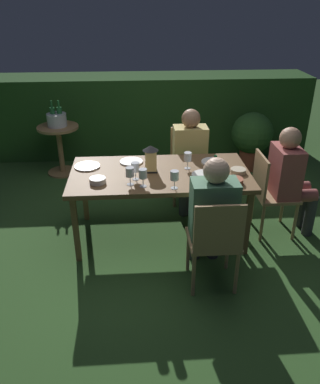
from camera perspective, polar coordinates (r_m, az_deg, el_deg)
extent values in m
plane|color=#2D5123|center=(4.16, 0.00, -6.24)|extent=(16.00, 16.00, 0.00)
cube|color=brown|center=(3.82, 0.00, 2.61)|extent=(1.75, 0.90, 0.04)
cube|color=brown|center=(3.69, -12.19, -5.41)|extent=(0.05, 0.05, 0.68)
cube|color=brown|center=(3.79, 12.65, -4.50)|extent=(0.05, 0.05, 0.68)
cube|color=brown|center=(4.35, -10.97, -0.01)|extent=(0.05, 0.05, 0.68)
cube|color=brown|center=(4.44, 10.07, 0.64)|extent=(0.05, 0.05, 0.68)
cube|color=#9E7A51|center=(4.18, 16.54, -0.38)|extent=(0.40, 0.42, 0.03)
cube|color=#9E7A51|center=(4.03, 14.45, 2.38)|extent=(0.03, 0.40, 0.42)
cylinder|color=#9E7A51|center=(4.49, 17.47, -1.80)|extent=(0.03, 0.03, 0.42)
cylinder|color=#9E7A51|center=(4.21, 19.11, -4.15)|extent=(0.03, 0.03, 0.42)
cylinder|color=#9E7A51|center=(4.38, 13.32, -1.98)|extent=(0.03, 0.03, 0.42)
cylinder|color=#9E7A51|center=(4.09, 14.69, -4.42)|extent=(0.03, 0.03, 0.42)
cube|color=#9E4C47|center=(4.09, 17.81, 2.95)|extent=(0.24, 0.38, 0.50)
sphere|color=tan|center=(3.97, 18.51, 7.48)|extent=(0.21, 0.21, 0.21)
cylinder|color=#9E4C47|center=(4.32, 18.70, 0.59)|extent=(0.36, 0.13, 0.13)
cylinder|color=#9E4C47|center=(4.17, 19.57, -0.51)|extent=(0.36, 0.13, 0.13)
cylinder|color=#333338|center=(4.48, 20.15, -2.07)|extent=(0.11, 0.11, 0.45)
cylinder|color=#333338|center=(4.34, 21.03, -3.22)|extent=(0.11, 0.11, 0.45)
cube|color=#9E7A51|center=(4.67, 4.18, 3.66)|extent=(0.42, 0.40, 0.03)
cube|color=#9E7A51|center=(4.76, 3.96, 7.04)|extent=(0.40, 0.03, 0.42)
cylinder|color=#9E7A51|center=(4.64, 6.57, 0.32)|extent=(0.03, 0.03, 0.42)
cylinder|color=#9E7A51|center=(4.59, 2.14, 0.19)|extent=(0.03, 0.03, 0.42)
cylinder|color=#9E7A51|center=(4.94, 5.90, 2.09)|extent=(0.03, 0.03, 0.42)
cylinder|color=#9E7A51|center=(4.90, 1.73, 1.98)|extent=(0.03, 0.03, 0.42)
cube|color=tan|center=(4.52, 4.39, 6.45)|extent=(0.38, 0.24, 0.50)
sphere|color=#997051|center=(4.41, 4.55, 10.64)|extent=(0.21, 0.21, 0.21)
cylinder|color=tan|center=(4.49, 5.67, 3.00)|extent=(0.13, 0.36, 0.13)
cylinder|color=tan|center=(4.47, 3.38, 2.95)|extent=(0.13, 0.36, 0.13)
cylinder|color=#333338|center=(4.45, 5.85, -0.64)|extent=(0.11, 0.11, 0.45)
cylinder|color=#333338|center=(4.43, 3.55, -0.71)|extent=(0.11, 0.11, 0.45)
cube|color=#9E7A51|center=(3.33, 7.74, -6.95)|extent=(0.42, 0.40, 0.03)
cube|color=#9E7A51|center=(3.05, 8.66, -5.40)|extent=(0.40, 0.02, 0.42)
cylinder|color=#9E7A51|center=(3.57, 4.13, -8.57)|extent=(0.03, 0.03, 0.42)
cylinder|color=#9E7A51|center=(3.63, 9.83, -8.24)|extent=(0.03, 0.03, 0.42)
cylinder|color=#9E7A51|center=(3.30, 4.93, -12.00)|extent=(0.03, 0.03, 0.42)
cylinder|color=#9E7A51|center=(3.37, 11.12, -11.56)|extent=(0.03, 0.03, 0.42)
cube|color=#4C7A5B|center=(3.24, 7.83, -2.47)|extent=(0.38, 0.24, 0.50)
sphere|color=#D1A889|center=(3.09, 8.23, 3.10)|extent=(0.21, 0.21, 0.21)
cylinder|color=#4C7A5B|center=(3.46, 5.68, -4.80)|extent=(0.13, 0.36, 0.13)
cylinder|color=#4C7A5B|center=(3.50, 8.60, -4.67)|extent=(0.13, 0.36, 0.13)
cylinder|color=#333338|center=(3.72, 5.13, -6.62)|extent=(0.11, 0.11, 0.45)
cylinder|color=#333338|center=(3.76, 7.86, -6.48)|extent=(0.11, 0.11, 0.45)
cube|color=black|center=(3.83, -1.36, 3.19)|extent=(0.12, 0.12, 0.01)
cube|color=#F9D17A|center=(3.79, -1.37, 4.67)|extent=(0.11, 0.11, 0.20)
cone|color=black|center=(3.75, -1.39, 6.44)|extent=(0.15, 0.15, 0.05)
cylinder|color=#144723|center=(3.54, 7.94, 2.46)|extent=(0.07, 0.07, 0.20)
cylinder|color=#144723|center=(3.48, 8.09, 4.63)|extent=(0.03, 0.03, 0.09)
cylinder|color=silver|center=(3.90, 4.02, 3.48)|extent=(0.06, 0.06, 0.00)
cylinder|color=silver|center=(3.89, 4.04, 4.05)|extent=(0.01, 0.01, 0.08)
cylinder|color=silver|center=(3.85, 4.08, 5.17)|extent=(0.08, 0.08, 0.08)
cylinder|color=maroon|center=(3.86, 4.06, 4.85)|extent=(0.07, 0.07, 0.03)
cylinder|color=silver|center=(3.53, -2.47, 0.86)|extent=(0.06, 0.06, 0.00)
cylinder|color=silver|center=(3.51, -2.48, 1.47)|extent=(0.01, 0.01, 0.08)
cylinder|color=silver|center=(3.48, -2.51, 2.70)|extent=(0.08, 0.08, 0.08)
cylinder|color=maroon|center=(3.49, -2.50, 2.34)|extent=(0.07, 0.07, 0.03)
cylinder|color=silver|center=(3.67, -3.57, 1.89)|extent=(0.06, 0.06, 0.00)
cylinder|color=silver|center=(3.65, -3.59, 2.49)|extent=(0.01, 0.01, 0.08)
cylinder|color=silver|center=(3.62, -3.62, 3.67)|extent=(0.08, 0.08, 0.08)
cylinder|color=maroon|center=(3.63, -3.61, 3.33)|extent=(0.07, 0.07, 0.03)
cylinder|color=silver|center=(3.49, 2.10, 0.58)|extent=(0.06, 0.06, 0.00)
cylinder|color=silver|center=(3.48, 2.11, 1.20)|extent=(0.01, 0.01, 0.08)
cylinder|color=silver|center=(3.44, 2.13, 2.44)|extent=(0.08, 0.08, 0.08)
cylinder|color=maroon|center=(3.45, 2.12, 2.08)|extent=(0.07, 0.07, 0.03)
cylinder|color=silver|center=(3.57, -4.36, 1.12)|extent=(0.06, 0.06, 0.00)
cylinder|color=silver|center=(3.55, -4.38, 1.73)|extent=(0.01, 0.01, 0.08)
cylinder|color=silver|center=(3.52, -4.43, 2.94)|extent=(0.08, 0.08, 0.08)
cylinder|color=maroon|center=(3.53, -4.41, 2.59)|extent=(0.07, 0.07, 0.03)
cylinder|color=white|center=(4.06, 7.81, 4.35)|extent=(0.25, 0.25, 0.01)
cylinder|color=white|center=(3.75, 6.56, 2.45)|extent=(0.25, 0.25, 0.01)
cylinder|color=white|center=(3.99, -10.57, 3.72)|extent=(0.26, 0.26, 0.01)
cylinder|color=white|center=(4.05, -4.20, 4.46)|extent=(0.24, 0.24, 0.01)
cylinder|color=#9E5138|center=(3.64, 10.77, 1.63)|extent=(0.17, 0.17, 0.05)
cylinder|color=#424C1E|center=(3.64, 10.78, 1.76)|extent=(0.14, 0.14, 0.01)
cylinder|color=silver|center=(3.63, -9.09, 1.70)|extent=(0.15, 0.15, 0.05)
cylinder|color=tan|center=(3.63, -9.10, 1.84)|extent=(0.13, 0.13, 0.01)
cylinder|color=#BCAD8E|center=(3.86, 11.35, 3.04)|extent=(0.15, 0.15, 0.04)
cylinder|color=#477533|center=(3.86, 11.36, 3.16)|extent=(0.13, 0.13, 0.01)
cylinder|color=#937047|center=(5.51, -14.71, 9.12)|extent=(0.55, 0.55, 0.03)
cylinder|color=#937047|center=(5.62, -14.30, 5.80)|extent=(0.07, 0.07, 0.65)
cylinder|color=#937047|center=(5.74, -13.95, 2.89)|extent=(0.41, 0.41, 0.02)
cylinder|color=#B2B7BF|center=(5.48, -14.83, 10.14)|extent=(0.26, 0.26, 0.17)
cylinder|color=white|center=(5.47, -14.89, 10.56)|extent=(0.23, 0.23, 0.04)
cylinder|color=#195128|center=(5.46, -15.41, 10.99)|extent=(0.07, 0.07, 0.16)
cylinder|color=#195128|center=(5.43, -15.58, 12.25)|extent=(0.03, 0.03, 0.09)
cylinder|color=#1E5B2D|center=(5.46, -14.45, 11.09)|extent=(0.07, 0.07, 0.16)
cylinder|color=#1E5B2D|center=(5.43, -14.61, 12.35)|extent=(0.03, 0.03, 0.09)
cube|color=#1E4219|center=(6.20, -1.61, 11.24)|extent=(4.84, 0.74, 1.19)
cylinder|color=brown|center=(5.81, 12.92, 4.73)|extent=(0.31, 0.31, 0.29)
sphere|color=#234C1E|center=(5.68, 13.32, 8.36)|extent=(0.58, 0.58, 0.58)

